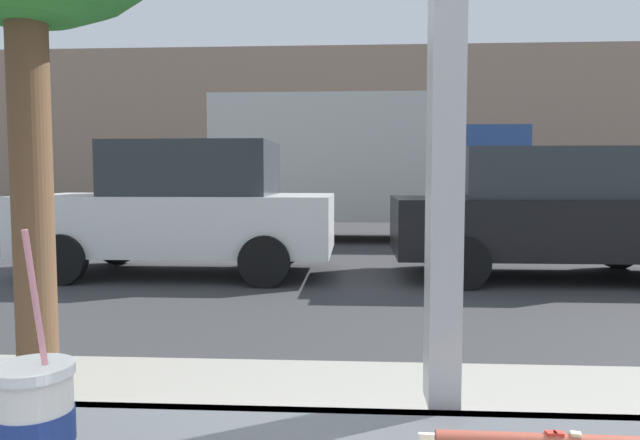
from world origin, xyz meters
The scene contains 6 objects.
ground_plane centered at (0.00, 8.00, 0.00)m, with size 60.00×60.00×0.00m, color #38383A.
building_facade_far centered at (0.00, 20.96, 2.94)m, with size 28.00×1.20×5.87m, color gray.
soda_cup_left centered at (-0.51, -0.22, 1.09)m, with size 0.09×0.09×0.30m.
parked_car_white centered at (-2.50, 7.28, 0.92)m, with size 4.15×1.97×1.83m.
parked_car_black centered at (2.39, 7.28, 0.88)m, with size 4.13×1.99×1.73m.
box_truck centered at (-0.10, 12.00, 1.62)m, with size 6.31×2.44×2.99m.
Camera 1 is at (-0.14, -0.87, 1.38)m, focal length 33.76 mm.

